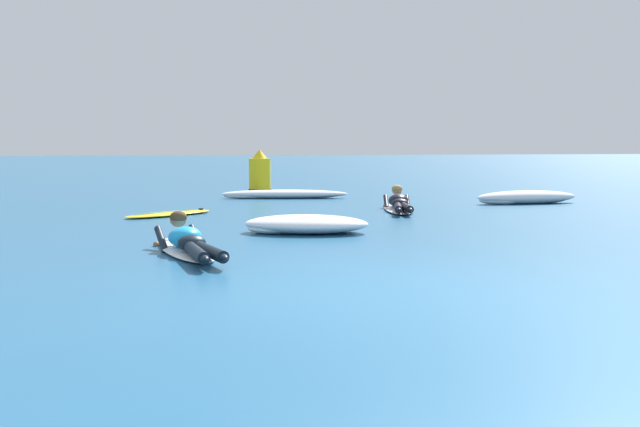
# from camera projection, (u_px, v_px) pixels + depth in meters

# --- Properties ---
(ground_plane) EXTENTS (120.00, 120.00, 0.00)m
(ground_plane) POSITION_uv_depth(u_px,v_px,m) (262.00, 203.00, 16.79)
(ground_plane) COLOR #235B84
(surfer_near) EXTENTS (0.93, 2.55, 0.54)m
(surfer_near) POSITION_uv_depth(u_px,v_px,m) (188.00, 243.00, 9.14)
(surfer_near) COLOR white
(surfer_near) RESTS_ON ground
(surfer_far) EXTENTS (1.03, 2.66, 0.53)m
(surfer_far) POSITION_uv_depth(u_px,v_px,m) (399.00, 204.00, 14.92)
(surfer_far) COLOR white
(surfer_far) RESTS_ON ground
(drifting_surfboard) EXTENTS (1.86, 1.65, 0.16)m
(drifting_surfboard) POSITION_uv_depth(u_px,v_px,m) (169.00, 214.00, 14.01)
(drifting_surfboard) COLOR yellow
(drifting_surfboard) RESTS_ON ground
(whitewater_mid_left) EXTENTS (3.13, 0.99, 0.21)m
(whitewater_mid_left) POSITION_uv_depth(u_px,v_px,m) (285.00, 194.00, 18.26)
(whitewater_mid_left) COLOR white
(whitewater_mid_left) RESTS_ON ground
(whitewater_mid_right) EXTENTS (2.05, 1.40, 0.28)m
(whitewater_mid_right) POSITION_uv_depth(u_px,v_px,m) (307.00, 224.00, 11.31)
(whitewater_mid_right) COLOR white
(whitewater_mid_right) RESTS_ON ground
(whitewater_back) EXTENTS (2.41, 0.76, 0.29)m
(whitewater_back) POSITION_uv_depth(u_px,v_px,m) (527.00, 197.00, 16.71)
(whitewater_back) COLOR white
(whitewater_back) RESTS_ON ground
(channel_marker_buoy) EXTENTS (0.61, 0.61, 1.17)m
(channel_marker_buoy) POSITION_uv_depth(u_px,v_px,m) (260.00, 175.00, 20.01)
(channel_marker_buoy) COLOR yellow
(channel_marker_buoy) RESTS_ON ground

